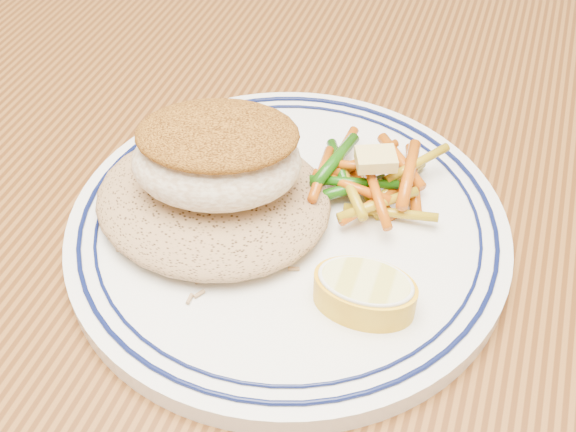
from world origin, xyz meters
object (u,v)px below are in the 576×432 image
Objects in this scene: rice_pilaf at (213,196)px; lemon_wedge at (365,291)px; plate at (288,228)px; fish_fillet at (217,155)px; dining_table at (312,303)px; vegetable_pile at (370,178)px.

rice_pilaf is 2.57× the size of lemon_wedge.
plate is 2.34× the size of fish_fillet.
fish_fillet is (-0.05, -0.03, 0.16)m from dining_table.
plate is 4.77× the size of lemon_wedge.
rice_pilaf is at bearing 159.17° from lemon_wedge.
vegetable_pile is (0.03, 0.02, 0.13)m from dining_table.
dining_table is at bearing 124.60° from lemon_wedge.
dining_table is at bearing 68.98° from plate.
fish_fillet is 2.04× the size of lemon_wedge.
rice_pilaf reaches higher than vegetable_pile.
dining_table is 0.14m from rice_pilaf.
rice_pilaf is (-0.05, -0.01, 0.02)m from plate.
lemon_wedge is (0.11, -0.04, -0.00)m from rice_pilaf.
lemon_wedge is at bearing -20.83° from rice_pilaf.
vegetable_pile is at bearing 102.78° from lemon_wedge.
plate is 0.05m from rice_pilaf.
fish_fillet is at bearing -149.85° from vegetable_pile.
dining_table is 12.43× the size of fish_fillet.
plate is 0.08m from lemon_wedge.
vegetable_pile is (0.04, 0.04, 0.02)m from plate.
dining_table is 9.88× the size of rice_pilaf.
lemon_wedge reaches higher than dining_table.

